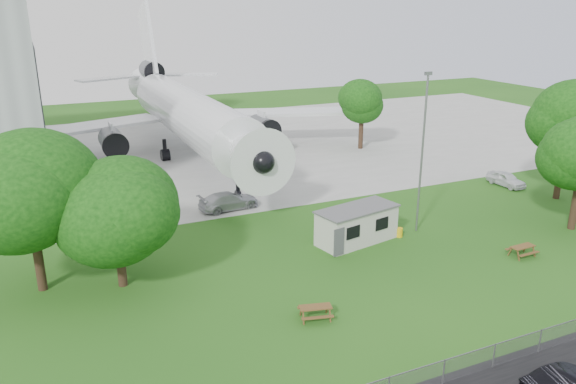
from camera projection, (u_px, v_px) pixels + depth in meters
name	position (u px, v px, depth m)	size (l,w,h in m)	color
ground	(369.00, 286.00, 34.84)	(160.00, 160.00, 0.00)	#336E1E
concrete_apron	(200.00, 150.00, 67.66)	(120.00, 46.00, 0.03)	#B7B7B2
airliner	(185.00, 111.00, 63.36)	(46.36, 47.73, 17.69)	white
site_cabin	(357.00, 225.00, 41.05)	(6.95, 3.87, 2.62)	beige
picnic_west	(315.00, 319.00, 31.24)	(1.80, 1.50, 0.76)	brown
picnic_east	(521.00, 256.00, 39.02)	(1.80, 1.50, 0.76)	brown
fence	(476.00, 373.00, 26.64)	(58.00, 0.04, 1.30)	gray
lamp_mast	(422.00, 156.00, 41.52)	(0.16, 0.16, 12.00)	slate
tree_west_big	(29.00, 195.00, 32.52)	(9.00, 9.00, 10.61)	#382619
tree_west_small	(115.00, 210.00, 33.39)	(7.41, 7.41, 8.70)	#382619
tree_east_back	(568.00, 122.00, 48.47)	(7.98, 7.98, 11.03)	#382619
tree_far_apron	(362.00, 104.00, 66.51)	(6.04, 6.04, 8.52)	#382619
car_ne_hatch	(506.00, 179.00, 53.95)	(1.60, 3.97, 1.35)	white
car_apron_van	(229.00, 201.00, 47.71)	(2.10, 5.16, 1.50)	#A4A6AB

